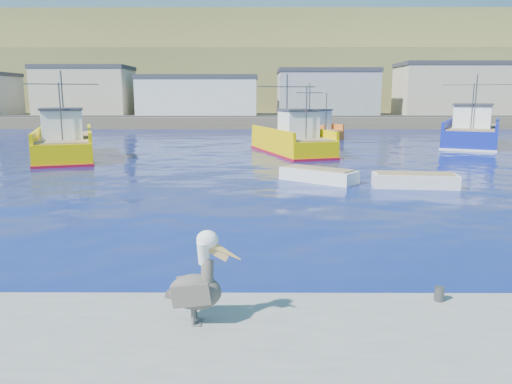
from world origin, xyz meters
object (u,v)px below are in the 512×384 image
trawler_yellow_b (292,141)px  pelican (198,284)px  trawler_yellow_a (65,144)px  boat_orange (315,129)px  skiff_extra (318,176)px  trawler_blue (472,133)px  skiff_mid (414,182)px

trawler_yellow_b → pelican: trawler_yellow_b is taller
trawler_yellow_a → boat_orange: 27.21m
trawler_yellow_a → skiff_extra: (17.87, -10.48, -0.77)m
trawler_yellow_b → pelican: bearing=-96.9°
trawler_yellow_a → skiff_extra: 20.72m
trawler_blue → trawler_yellow_a: bearing=-163.8°
trawler_yellow_a → trawler_blue: size_ratio=0.90×
trawler_yellow_b → boat_orange: size_ratio=1.49×
boat_orange → trawler_yellow_a: bearing=-139.8°
trawler_blue → pelican: trawler_blue is taller
skiff_extra → pelican: bearing=-103.5°
trawler_yellow_b → skiff_mid: 16.02m
skiff_mid → skiff_extra: bearing=160.7°
pelican → trawler_blue: bearing=61.2°
trawler_blue → pelican: bearing=-118.8°
boat_orange → skiff_mid: 29.78m
trawler_blue → skiff_extra: 26.73m
skiff_extra → trawler_yellow_a: bearing=149.6°
boat_orange → pelican: 46.98m
boat_orange → pelican: boat_orange is taller
trawler_yellow_a → skiff_mid: (22.62, -12.14, -0.77)m
trawler_yellow_b → boat_orange: 15.02m
boat_orange → skiff_extra: (-2.90, -28.05, -0.68)m
trawler_yellow_b → boat_orange: bearing=76.7°
skiff_extra → boat_orange: bearing=84.1°
skiff_mid → pelican: 19.06m
trawler_blue → trawler_yellow_b: bearing=-157.8°
pelican → skiff_mid: bearing=61.2°
trawler_yellow_b → trawler_yellow_a: bearing=-170.3°
trawler_yellow_b → trawler_blue: size_ratio=0.82×
trawler_yellow_b → skiff_mid: trawler_yellow_b is taller
trawler_blue → skiff_mid: size_ratio=3.12×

